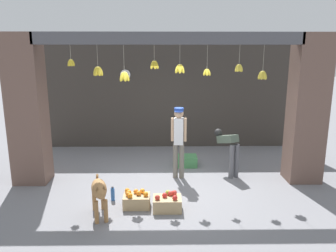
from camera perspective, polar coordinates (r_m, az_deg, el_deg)
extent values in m
plane|color=slate|center=(7.07, 0.05, -10.31)|extent=(60.00, 60.00, 0.00)
cube|color=#38332D|center=(9.56, -0.21, 5.64)|extent=(7.21, 0.12, 3.15)
cube|color=brown|center=(7.47, -23.28, 2.52)|extent=(0.70, 0.60, 3.15)
cube|color=brown|center=(7.55, 23.07, 2.64)|extent=(0.70, 0.60, 3.15)
cube|color=#4C4C51|center=(6.62, 0.04, 15.03)|extent=(5.31, 0.24, 0.24)
cylinder|color=#B2AD99|center=(6.82, -16.64, 12.24)|extent=(0.01, 0.01, 0.28)
ellipsoid|color=yellow|center=(6.82, -16.22, 10.52)|extent=(0.10, 0.05, 0.15)
ellipsoid|color=yellow|center=(6.85, -16.30, 10.53)|extent=(0.08, 0.09, 0.16)
ellipsoid|color=yellow|center=(6.86, -16.60, 10.51)|extent=(0.08, 0.09, 0.16)
ellipsoid|color=yellow|center=(6.84, -16.83, 10.49)|extent=(0.10, 0.05, 0.15)
ellipsoid|color=yellow|center=(6.80, -16.75, 10.48)|extent=(0.08, 0.09, 0.16)
ellipsoid|color=yellow|center=(6.79, -16.44, 10.50)|extent=(0.08, 0.09, 0.16)
cylinder|color=#B2AD99|center=(6.78, -12.21, 11.88)|extent=(0.01, 0.01, 0.43)
ellipsoid|color=yellow|center=(6.78, -11.66, 9.33)|extent=(0.13, 0.07, 0.21)
ellipsoid|color=yellow|center=(6.83, -11.80, 9.35)|extent=(0.11, 0.13, 0.22)
ellipsoid|color=yellow|center=(6.84, -12.23, 9.33)|extent=(0.11, 0.13, 0.22)
ellipsoid|color=yellow|center=(6.80, -12.51, 9.30)|extent=(0.13, 0.07, 0.21)
ellipsoid|color=yellow|center=(6.76, -12.37, 9.28)|extent=(0.11, 0.13, 0.22)
ellipsoid|color=yellow|center=(6.75, -11.94, 9.30)|extent=(0.11, 0.13, 0.22)
cylinder|color=#B2AD99|center=(6.68, -7.71, 11.60)|extent=(0.01, 0.01, 0.53)
ellipsoid|color=yellow|center=(6.69, -7.16, 8.53)|extent=(0.14, 0.08, 0.21)
ellipsoid|color=yellow|center=(6.74, -7.42, 8.56)|extent=(0.10, 0.14, 0.22)
ellipsoid|color=yellow|center=(6.73, -7.95, 8.53)|extent=(0.13, 0.11, 0.22)
ellipsoid|color=yellow|center=(6.67, -8.02, 8.49)|extent=(0.13, 0.11, 0.22)
ellipsoid|color=yellow|center=(6.64, -7.52, 8.49)|extent=(0.10, 0.14, 0.22)
cylinder|color=#B2AD99|center=(6.66, -2.42, 12.62)|extent=(0.01, 0.01, 0.31)
ellipsoid|color=yellow|center=(6.67, -2.00, 10.58)|extent=(0.12, 0.06, 0.18)
ellipsoid|color=yellow|center=(6.71, -2.27, 10.59)|extent=(0.08, 0.12, 0.19)
ellipsoid|color=yellow|center=(6.70, -2.72, 10.58)|extent=(0.11, 0.10, 0.19)
ellipsoid|color=yellow|center=(6.64, -2.73, 10.56)|extent=(0.11, 0.10, 0.19)
ellipsoid|color=yellow|center=(6.63, -2.29, 10.56)|extent=(0.08, 0.12, 0.19)
cylinder|color=#B2AD99|center=(6.61, 2.08, 12.32)|extent=(0.01, 0.01, 0.38)
ellipsoid|color=yellow|center=(6.62, 2.49, 9.90)|extent=(0.13, 0.07, 0.20)
ellipsoid|color=yellow|center=(6.67, 2.04, 9.93)|extent=(0.07, 0.13, 0.20)
ellipsoid|color=yellow|center=(6.62, 1.63, 9.91)|extent=(0.13, 0.07, 0.20)
ellipsoid|color=yellow|center=(6.57, 2.08, 9.88)|extent=(0.07, 0.13, 0.20)
cylinder|color=#B2AD99|center=(6.69, 6.86, 11.87)|extent=(0.01, 0.01, 0.47)
ellipsoid|color=yellow|center=(6.70, 7.12, 9.26)|extent=(0.10, 0.05, 0.15)
ellipsoid|color=yellow|center=(6.74, 6.74, 9.29)|extent=(0.05, 0.10, 0.15)
ellipsoid|color=yellow|center=(6.69, 6.46, 9.28)|extent=(0.10, 0.05, 0.15)
ellipsoid|color=yellow|center=(6.66, 6.83, 9.25)|extent=(0.05, 0.10, 0.15)
cylinder|color=#B2AD99|center=(6.79, 12.36, 12.07)|extent=(0.01, 0.01, 0.38)
ellipsoid|color=gold|center=(6.81, 12.59, 9.83)|extent=(0.11, 0.06, 0.17)
ellipsoid|color=gold|center=(6.84, 12.35, 9.85)|extent=(0.09, 0.10, 0.17)
ellipsoid|color=gold|center=(6.83, 12.01, 9.87)|extent=(0.09, 0.10, 0.17)
ellipsoid|color=gold|center=(6.79, 11.91, 9.85)|extent=(0.11, 0.06, 0.17)
ellipsoid|color=gold|center=(6.76, 12.14, 9.83)|extent=(0.09, 0.10, 0.17)
ellipsoid|color=gold|center=(6.77, 12.49, 9.82)|extent=(0.09, 0.10, 0.17)
cylinder|color=#B2AD99|center=(6.95, 16.32, 11.31)|extent=(0.01, 0.01, 0.52)
ellipsoid|color=gold|center=(6.98, 16.52, 8.48)|extent=(0.13, 0.07, 0.19)
ellipsoid|color=gold|center=(7.02, 16.23, 8.51)|extent=(0.10, 0.12, 0.20)
ellipsoid|color=gold|center=(7.00, 15.85, 8.53)|extent=(0.10, 0.12, 0.20)
ellipsoid|color=gold|center=(6.96, 15.75, 8.51)|extent=(0.13, 0.07, 0.19)
ellipsoid|color=gold|center=(6.92, 16.04, 8.47)|extent=(0.10, 0.12, 0.20)
ellipsoid|color=gold|center=(6.94, 16.43, 8.46)|extent=(0.10, 0.12, 0.20)
ellipsoid|color=#9E7042|center=(5.79, -11.93, -10.56)|extent=(0.42, 0.68, 0.26)
cylinder|color=#9E7042|center=(5.71, -10.77, -14.34)|extent=(0.07, 0.07, 0.40)
cylinder|color=#9E7042|center=(5.70, -12.35, -14.46)|extent=(0.07, 0.07, 0.40)
cylinder|color=#9E7042|center=(6.14, -11.27, -12.30)|extent=(0.07, 0.07, 0.40)
cylinder|color=#9E7042|center=(6.13, -12.73, -12.42)|extent=(0.07, 0.07, 0.40)
ellipsoid|color=#9E7042|center=(5.44, -11.63, -11.44)|extent=(0.22, 0.27, 0.17)
cone|color=brown|center=(5.41, -11.13, -10.51)|extent=(0.06, 0.06, 0.07)
cone|color=brown|center=(5.40, -12.22, -10.60)|extent=(0.06, 0.06, 0.07)
cylinder|color=#9E7042|center=(6.10, -12.24, -9.06)|extent=(0.10, 0.21, 0.26)
cylinder|color=#6B665B|center=(7.35, 2.40, -6.14)|extent=(0.11, 0.11, 0.79)
cylinder|color=#6B665B|center=(7.35, 1.30, -6.11)|extent=(0.11, 0.11, 0.79)
cube|color=silver|center=(7.15, 1.89, -0.91)|extent=(0.22, 0.19, 0.59)
cylinder|color=tan|center=(7.14, 3.01, -0.66)|extent=(0.06, 0.06, 0.52)
cylinder|color=tan|center=(7.16, 0.77, -0.61)|extent=(0.06, 0.06, 0.52)
sphere|color=tan|center=(7.07, 1.91, 2.21)|extent=(0.20, 0.20, 0.20)
cylinder|color=#234299|center=(7.05, 1.92, 2.90)|extent=(0.21, 0.21, 0.07)
cube|color=#234299|center=(6.96, 1.86, 2.50)|extent=(0.18, 0.13, 0.01)
cylinder|color=#56565B|center=(7.46, 10.99, -6.14)|extent=(0.11, 0.11, 0.77)
cylinder|color=#56565B|center=(7.55, 11.83, -5.96)|extent=(0.11, 0.11, 0.77)
cube|color=#4C5B4C|center=(7.57, 10.32, -2.24)|extent=(0.45, 0.61, 0.31)
sphere|color=black|center=(7.82, 8.75, -1.14)|extent=(0.19, 0.19, 0.19)
cube|color=tan|center=(6.16, -5.48, -12.88)|extent=(0.48, 0.35, 0.23)
sphere|color=orange|center=(6.02, -6.63, -11.96)|extent=(0.09, 0.09, 0.09)
sphere|color=orange|center=(6.18, -5.60, -11.28)|extent=(0.09, 0.09, 0.09)
sphere|color=orange|center=(6.23, -7.10, -11.09)|extent=(0.09, 0.09, 0.09)
sphere|color=orange|center=(6.10, -5.14, -11.60)|extent=(0.09, 0.09, 0.09)
sphere|color=orange|center=(6.08, -6.96, -11.71)|extent=(0.09, 0.09, 0.09)
sphere|color=orange|center=(6.05, -3.89, -11.78)|extent=(0.09, 0.09, 0.09)
sphere|color=orange|center=(6.18, -4.50, -11.23)|extent=(0.09, 0.09, 0.09)
sphere|color=orange|center=(6.15, -6.83, -11.40)|extent=(0.09, 0.09, 0.09)
cube|color=tan|center=(6.03, -0.13, -13.39)|extent=(0.51, 0.37, 0.24)
sphere|color=#99B238|center=(6.08, -0.01, -11.51)|extent=(0.09, 0.09, 0.09)
sphere|color=red|center=(6.05, 0.42, -11.65)|extent=(0.09, 0.09, 0.09)
sphere|color=red|center=(5.89, -1.87, -12.35)|extent=(0.09, 0.09, 0.09)
sphere|color=red|center=(5.97, -0.58, -11.98)|extent=(0.09, 0.09, 0.09)
sphere|color=red|center=(5.88, 1.21, -12.40)|extent=(0.09, 0.09, 0.09)
sphere|color=red|center=(6.07, 1.12, -11.54)|extent=(0.09, 0.09, 0.09)
cube|color=#42844C|center=(8.19, 3.09, -6.08)|extent=(0.55, 0.42, 0.25)
cylinder|color=#2D60AD|center=(6.46, -9.60, -11.65)|extent=(0.07, 0.07, 0.25)
cylinder|color=black|center=(6.41, -9.65, -10.53)|extent=(0.04, 0.04, 0.03)
cylinder|color=black|center=(9.50, -7.43, 8.86)|extent=(0.31, 0.01, 0.31)
cylinder|color=white|center=(9.48, -7.44, 8.86)|extent=(0.29, 0.02, 0.29)
cube|color=black|center=(9.47, -7.46, 9.04)|extent=(0.01, 0.01, 0.08)
cube|color=black|center=(9.47, -7.19, 8.86)|extent=(0.11, 0.01, 0.01)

